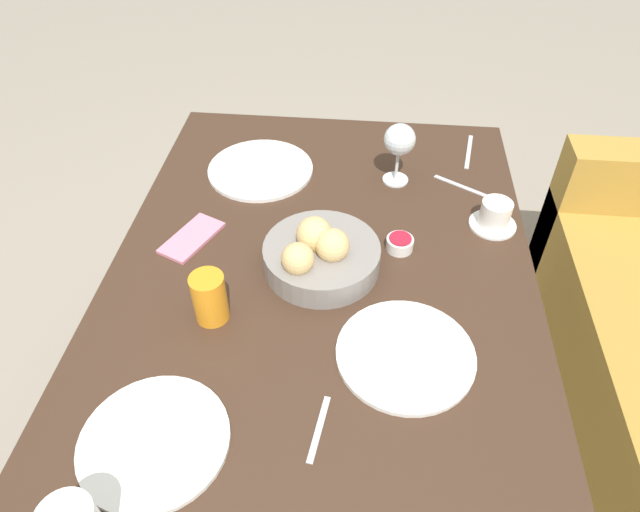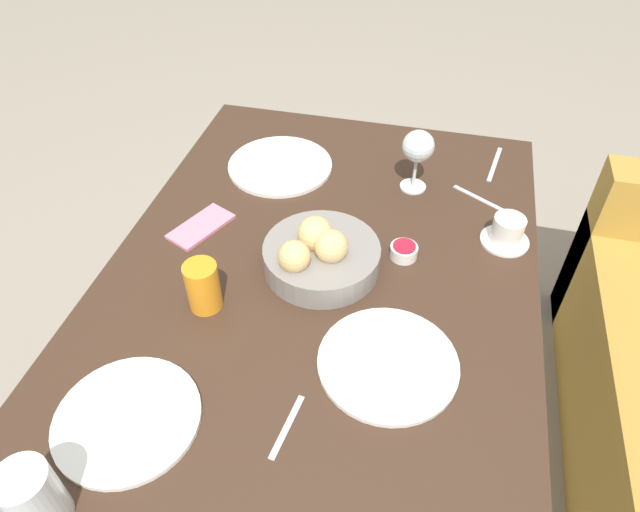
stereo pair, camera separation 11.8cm
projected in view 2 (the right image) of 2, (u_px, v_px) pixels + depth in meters
ground_plane at (319, 446)px, 1.67m from camera, size 10.00×10.00×0.00m
dining_table at (318, 306)px, 1.24m from camera, size 1.27×0.89×0.71m
bread_basket at (319, 254)px, 1.17m from camera, size 0.24×0.24×0.11m
plate_near_left at (280, 165)px, 1.46m from camera, size 0.27×0.27×0.01m
plate_near_right at (127, 419)px, 0.93m from camera, size 0.24×0.24×0.01m
plate_far_center at (388, 363)px, 1.01m from camera, size 0.25×0.25×0.01m
juice_glass at (203, 286)px, 1.09m from camera, size 0.07×0.07×0.10m
water_tumbler at (33, 498)px, 0.78m from camera, size 0.08×0.08×0.12m
wine_glass at (418, 148)px, 1.33m from camera, size 0.08×0.08×0.16m
coffee_cup at (507, 232)px, 1.24m from camera, size 0.11×0.11×0.07m
jam_bowl_berry at (404, 251)px, 1.21m from camera, size 0.06×0.06×0.03m
fork_silver at (483, 200)px, 1.36m from camera, size 0.09×0.15×0.00m
knife_silver at (495, 164)px, 1.47m from camera, size 0.16×0.04×0.00m
spoon_coffee at (287, 427)px, 0.93m from camera, size 0.12×0.03×0.00m
cell_phone at (201, 227)px, 1.29m from camera, size 0.17×0.13×0.01m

